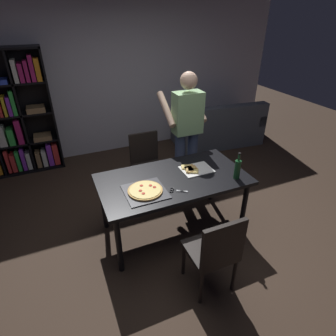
{
  "coord_description": "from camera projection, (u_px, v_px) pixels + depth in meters",
  "views": [
    {
      "loc": [
        -1.1,
        -2.42,
        2.41
      ],
      "look_at": [
        0.0,
        0.15,
        0.8
      ],
      "focal_mm": 29.65,
      "sensor_mm": 36.0,
      "label": 1
    }
  ],
  "objects": [
    {
      "name": "pepperoni_pizza_on_tray",
      "position": [
        145.0,
        191.0,
        2.88
      ],
      "size": [
        0.43,
        0.43,
        0.04
      ],
      "color": "#2D2D33",
      "rests_on": "dining_table"
    },
    {
      "name": "ground_plane",
      "position": [
        173.0,
        228.0,
        3.5
      ],
      "size": [
        12.0,
        12.0,
        0.0
      ],
      "primitive_type": "plane",
      "color": "#38281E"
    },
    {
      "name": "chair_far_side",
      "position": [
        147.0,
        160.0,
        3.99
      ],
      "size": [
        0.42,
        0.42,
        0.9
      ],
      "color": "black",
      "rests_on": "ground_plane"
    },
    {
      "name": "pizza_slices_on_towel",
      "position": [
        193.0,
        169.0,
        3.28
      ],
      "size": [
        0.36,
        0.28,
        0.03
      ],
      "color": "white",
      "rests_on": "dining_table"
    },
    {
      "name": "couch",
      "position": [
        218.0,
        129.0,
        5.58
      ],
      "size": [
        1.77,
        1.0,
        0.85
      ],
      "color": "#4C515B",
      "rests_on": "ground_plane"
    },
    {
      "name": "person_serving_pizza",
      "position": [
        187.0,
        129.0,
        3.75
      ],
      "size": [
        0.55,
        0.54,
        1.75
      ],
      "color": "#38476B",
      "rests_on": "ground_plane"
    },
    {
      "name": "back_wall",
      "position": [
        113.0,
        75.0,
        4.88
      ],
      "size": [
        6.4,
        0.1,
        2.8
      ],
      "primitive_type": "cube",
      "color": "#BCB7C6",
      "rests_on": "ground_plane"
    },
    {
      "name": "chair_near_camera",
      "position": [
        215.0,
        250.0,
        2.51
      ],
      "size": [
        0.42,
        0.42,
        0.9
      ],
      "color": "black",
      "rests_on": "ground_plane"
    },
    {
      "name": "dining_table",
      "position": [
        173.0,
        183.0,
        3.17
      ],
      "size": [
        1.68,
        0.9,
        0.75
      ],
      "color": "black",
      "rests_on": "ground_plane"
    },
    {
      "name": "kitchen_scissors",
      "position": [
        175.0,
        190.0,
        2.9
      ],
      "size": [
        0.19,
        0.15,
        0.01
      ],
      "color": "silver",
      "rests_on": "dining_table"
    },
    {
      "name": "wine_bottle",
      "position": [
        237.0,
        169.0,
        3.07
      ],
      "size": [
        0.07,
        0.07,
        0.32
      ],
      "color": "#194723",
      "rests_on": "dining_table"
    },
    {
      "name": "bookshelf",
      "position": [
        7.0,
        120.0,
        4.33
      ],
      "size": [
        1.4,
        0.35,
        1.95
      ],
      "color": "black",
      "rests_on": "ground_plane"
    }
  ]
}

